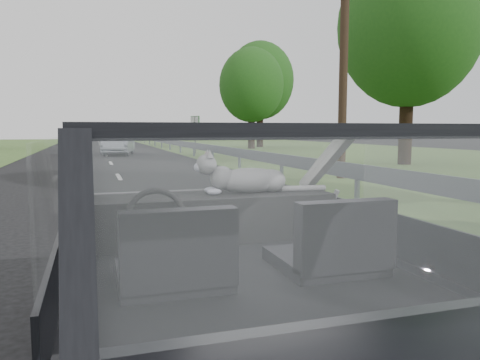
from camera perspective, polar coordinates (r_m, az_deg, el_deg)
subject_car at (r=2.54m, az=0.05°, el=-9.80°), size 1.80×4.00×1.45m
dashboard at (r=3.10m, az=-3.46°, el=-4.52°), size 1.58×0.45×0.30m
driver_seat at (r=2.14m, az=-7.93°, el=-8.65°), size 0.50×0.72×0.42m
passenger_seat at (r=2.40m, az=11.42°, el=-7.07°), size 0.50×0.72×0.42m
steering_wheel at (r=2.73m, az=-10.14°, el=-4.58°), size 0.36×0.36×0.04m
cat at (r=3.14m, az=1.17°, el=0.16°), size 0.66×0.22×0.29m
guardrail at (r=13.35m, az=4.64°, el=2.55°), size 0.05×90.00×0.32m
other_car at (r=27.29m, az=-14.58°, el=4.40°), size 2.27×4.23×1.32m
highway_sign at (r=27.57m, az=-5.48°, el=5.50°), size 0.40×0.85×2.20m
utility_pole at (r=14.05m, az=12.55°, el=15.47°), size 0.26×0.26×7.45m
tree_1 at (r=20.23m, az=19.82°, el=13.81°), size 7.38×7.38×8.45m
tree_2 at (r=34.52m, az=1.41°, el=9.75°), size 5.83×5.83×7.12m
tree_3 at (r=37.79m, az=2.46°, el=10.19°), size 5.88×5.88×8.11m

